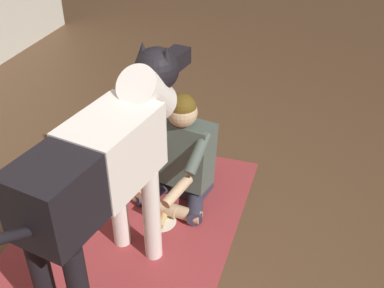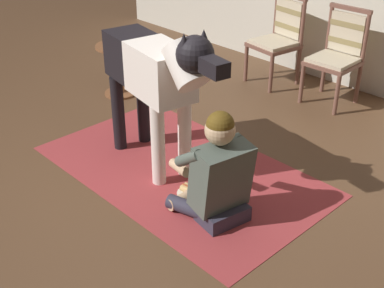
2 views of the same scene
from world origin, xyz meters
TOP-DOWN VIEW (x-y plane):
  - ground_plane at (0.00, 0.00)m, footprint 13.06×13.06m
  - area_rug at (0.05, 0.31)m, footprint 2.39×1.41m
  - person_sitting_on_floor at (0.67, 0.08)m, footprint 0.67×0.57m
  - large_dog at (-0.13, 0.22)m, footprint 1.62×0.50m
  - hot_dog_on_plate at (0.35, 0.14)m, footprint 0.23×0.23m

SIDE VIEW (x-z plane):
  - ground_plane at x=0.00m, z-range 0.00..0.00m
  - area_rug at x=0.05m, z-range 0.00..0.01m
  - hot_dog_on_plate at x=0.35m, z-range 0.00..0.06m
  - person_sitting_on_floor at x=0.67m, z-range -0.08..0.77m
  - large_dog at x=-0.13m, z-range 0.18..1.49m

